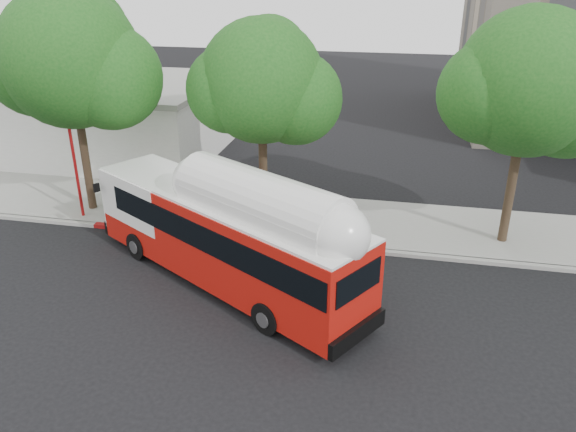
# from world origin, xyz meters

# --- Properties ---
(ground) EXTENTS (120.00, 120.00, 0.00)m
(ground) POSITION_xyz_m (0.00, 0.00, 0.00)
(ground) COLOR black
(ground) RESTS_ON ground
(sidewalk) EXTENTS (60.00, 5.00, 0.15)m
(sidewalk) POSITION_xyz_m (0.00, 6.50, 0.07)
(sidewalk) COLOR gray
(sidewalk) RESTS_ON ground
(curb_strip) EXTENTS (60.00, 0.30, 0.15)m
(curb_strip) POSITION_xyz_m (0.00, 3.90, 0.07)
(curb_strip) COLOR gray
(curb_strip) RESTS_ON ground
(red_curb_segment) EXTENTS (10.00, 0.32, 0.16)m
(red_curb_segment) POSITION_xyz_m (-3.00, 3.90, 0.08)
(red_curb_segment) COLOR maroon
(red_curb_segment) RESTS_ON ground
(street_tree_left) EXTENTS (6.67, 5.80, 9.74)m
(street_tree_left) POSITION_xyz_m (-8.53, 5.56, 6.60)
(street_tree_left) COLOR #2D2116
(street_tree_left) RESTS_ON ground
(street_tree_mid) EXTENTS (5.75, 5.00, 8.62)m
(street_tree_mid) POSITION_xyz_m (-0.59, 6.06, 5.91)
(street_tree_mid) COLOR #2D2116
(street_tree_mid) RESTS_ON ground
(street_tree_right) EXTENTS (6.21, 5.40, 9.18)m
(street_tree_right) POSITION_xyz_m (9.44, 5.86, 6.26)
(street_tree_right) COLOR #2D2116
(street_tree_right) RESTS_ON ground
(low_commercial_bldg) EXTENTS (16.20, 10.20, 4.25)m
(low_commercial_bldg) POSITION_xyz_m (-14.00, 14.00, 2.15)
(low_commercial_bldg) COLOR silver
(low_commercial_bldg) RESTS_ON ground
(transit_bus) EXTENTS (11.72, 8.31, 3.68)m
(transit_bus) POSITION_xyz_m (-1.03, 0.60, 1.72)
(transit_bus) COLOR #B6140C
(transit_bus) RESTS_ON ground
(signal_pole) EXTENTS (0.13, 0.45, 4.72)m
(signal_pole) POSITION_xyz_m (-8.97, 4.60, 2.42)
(signal_pole) COLOR #A81113
(signal_pole) RESTS_ON ground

